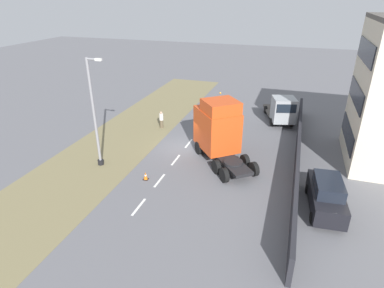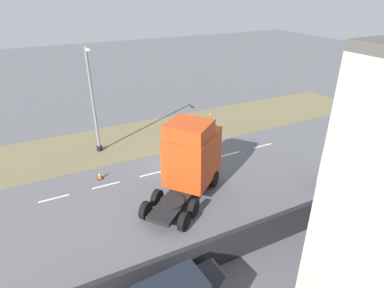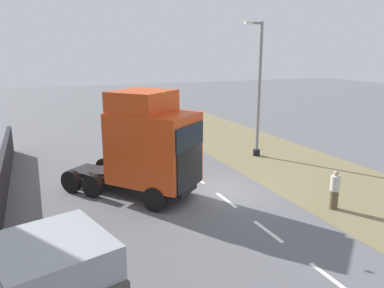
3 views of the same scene
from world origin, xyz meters
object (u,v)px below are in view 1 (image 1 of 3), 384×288
(flatbed_truck, at_px, (282,110))
(lorry_cab, at_px, (218,129))
(pedestrian, at_px, (161,120))
(traffic_cone_lead, at_px, (146,176))
(parked_car, at_px, (326,195))
(lamp_post, at_px, (96,120))

(flatbed_truck, bearing_deg, lorry_cab, 48.12)
(pedestrian, height_order, traffic_cone_lead, pedestrian)
(parked_car, xyz_separation_m, traffic_cone_lead, (-11.73, -0.28, -0.73))
(pedestrian, bearing_deg, lamp_post, -100.17)
(flatbed_truck, bearing_deg, parked_car, 88.98)
(lamp_post, height_order, traffic_cone_lead, lamp_post)
(lorry_cab, distance_m, pedestrian, 8.00)
(pedestrian, xyz_separation_m, traffic_cone_lead, (2.66, -9.13, -0.53))
(pedestrian, bearing_deg, lorry_cab, -32.65)
(lorry_cab, distance_m, traffic_cone_lead, 6.63)
(traffic_cone_lead, bearing_deg, lorry_cab, 51.11)
(flatbed_truck, distance_m, traffic_cone_lead, 15.95)
(lamp_post, bearing_deg, traffic_cone_lead, -12.28)
(lorry_cab, distance_m, parked_car, 9.15)
(lamp_post, xyz_separation_m, pedestrian, (1.48, 8.23, -2.82))
(lorry_cab, bearing_deg, pedestrian, 108.00)
(lorry_cab, bearing_deg, flatbed_truck, 24.53)
(flatbed_truck, xyz_separation_m, pedestrian, (-10.88, -4.48, -0.70))
(lamp_post, distance_m, pedestrian, 8.82)
(parked_car, relative_size, lamp_post, 0.59)
(lorry_cab, relative_size, parked_car, 1.33)
(flatbed_truck, distance_m, pedestrian, 11.79)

